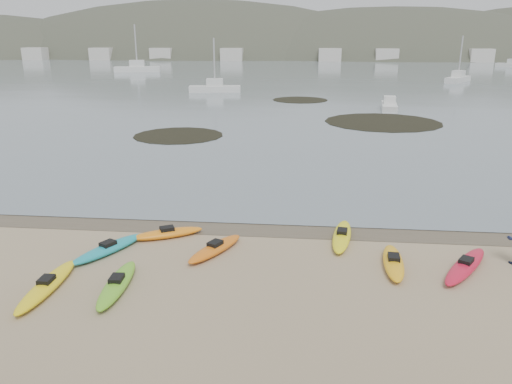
# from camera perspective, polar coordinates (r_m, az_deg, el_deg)

# --- Properties ---
(ground) EXTENTS (600.00, 600.00, 0.00)m
(ground) POSITION_cam_1_polar(r_m,az_deg,el_deg) (21.90, -0.00, -3.75)
(ground) COLOR tan
(ground) RESTS_ON ground
(wet_sand) EXTENTS (60.00, 60.00, 0.00)m
(wet_sand) POSITION_cam_1_polar(r_m,az_deg,el_deg) (21.62, -0.08, -4.02)
(wet_sand) COLOR brown
(wet_sand) RESTS_ON ground
(water) EXTENTS (1200.00, 1200.00, 0.00)m
(water) POSITION_cam_1_polar(r_m,az_deg,el_deg) (320.42, 5.60, 15.97)
(water) COLOR slate
(water) RESTS_ON ground
(kayaks) EXTENTS (24.27, 8.86, 0.34)m
(kayaks) POSITION_cam_1_polar(r_m,az_deg,el_deg) (18.25, -2.52, -7.70)
(kayaks) COLOR red
(kayaks) RESTS_ON ground
(kelp_mats) EXTENTS (26.88, 31.95, 0.04)m
(kelp_mats) POSITION_cam_1_polar(r_m,az_deg,el_deg) (50.38, 7.13, 8.32)
(kelp_mats) COLOR black
(kelp_mats) RESTS_ON water
(moored_boats) EXTENTS (99.89, 88.03, 1.40)m
(moored_boats) POSITION_cam_1_polar(r_m,az_deg,el_deg) (104.15, 5.41, 13.36)
(moored_boats) COLOR silver
(moored_boats) RESTS_ON ground
(far_hills) EXTENTS (550.00, 135.00, 80.00)m
(far_hills) POSITION_cam_1_polar(r_m,az_deg,el_deg) (218.82, 15.81, 10.57)
(far_hills) COLOR #384235
(far_hills) RESTS_ON ground
(far_town) EXTENTS (199.00, 5.00, 4.00)m
(far_town) POSITION_cam_1_polar(r_m,az_deg,el_deg) (165.47, 7.38, 15.28)
(far_town) COLOR beige
(far_town) RESTS_ON ground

